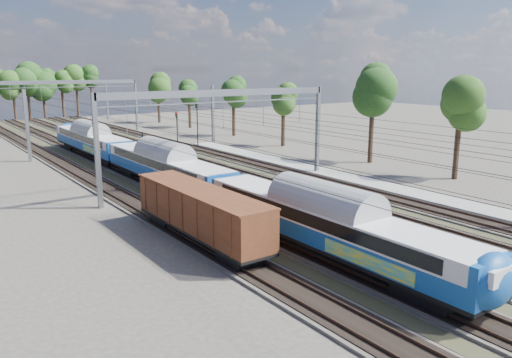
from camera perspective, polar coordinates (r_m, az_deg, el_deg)
track_bed at (r=59.13m, az=-11.42°, el=1.81°), size 21.00×130.00×0.34m
platform at (r=46.66m, az=15.70°, el=-1.16°), size 3.00×70.00×0.30m
catenary at (r=65.53m, az=-14.20°, el=8.25°), size 25.65×130.00×9.00m
tree_belt at (r=103.77m, az=-19.02°, el=10.18°), size 39.59×101.26×11.47m
emu_train at (r=45.66m, az=-10.18°, el=1.92°), size 2.99×63.22×4.37m
freight_boxcar at (r=31.55m, az=-6.41°, el=-3.66°), size 2.68×12.93×3.33m
worker at (r=74.36m, az=-12.79°, el=4.55°), size 0.55×0.76×1.92m
signal_near at (r=63.82m, az=-9.01°, el=5.74°), size 0.39×0.36×5.51m
signal_far at (r=70.08m, az=-6.73°, el=6.81°), size 0.45×0.42×6.32m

